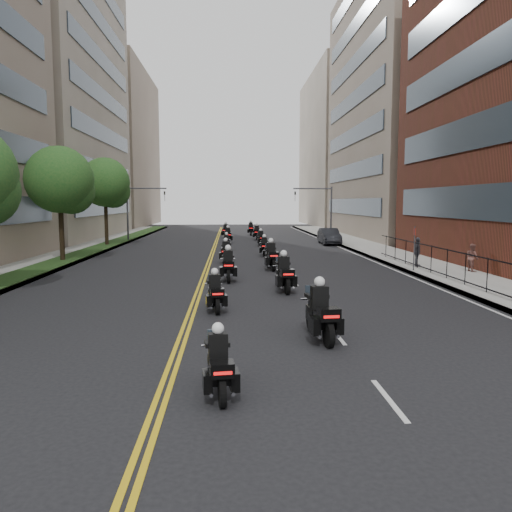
{
  "coord_description": "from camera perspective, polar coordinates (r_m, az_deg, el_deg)",
  "views": [
    {
      "loc": [
        -0.02,
        -9.64,
        4.02
      ],
      "look_at": [
        1.13,
        12.61,
        1.6
      ],
      "focal_mm": 35.0,
      "sensor_mm": 36.0,
      "label": 1
    }
  ],
  "objects": [
    {
      "name": "grass_strip",
      "position": [
        36.61,
        -20.72,
        -0.24
      ],
      "size": [
        2.0,
        90.0,
        0.04
      ],
      "primitive_type": "cube",
      "color": "#1B3814",
      "rests_on": "sidewalk_left"
    },
    {
      "name": "building_right_far",
      "position": [
        90.69,
        11.02,
        11.77
      ],
      "size": [
        15.0,
        28.0,
        26.0
      ],
      "primitive_type": "cube",
      "color": "gray",
      "rests_on": "ground"
    },
    {
      "name": "pedestrian_c",
      "position": [
        31.5,
        17.95,
        0.45
      ],
      "size": [
        0.67,
        1.11,
        1.77
      ],
      "primitive_type": "imported",
      "rotation": [
        0.0,
        0.0,
        1.32
      ],
      "color": "#45444C",
      "rests_on": "sidewalk_right"
    },
    {
      "name": "street_trees",
      "position": [
        30.35,
        -24.5,
        7.74
      ],
      "size": [
        4.4,
        38.4,
        7.98
      ],
      "color": "black",
      "rests_on": "ground"
    },
    {
      "name": "motorcycle_11",
      "position": [
        53.16,
        0.09,
        2.61
      ],
      "size": [
        0.59,
        2.39,
        1.76
      ],
      "rotation": [
        0.0,
        0.0,
        -0.06
      ],
      "color": "black",
      "rests_on": "ground"
    },
    {
      "name": "motorcycle_7",
      "position": [
        37.32,
        0.95,
        1.0
      ],
      "size": [
        0.51,
        2.2,
        1.62
      ],
      "rotation": [
        0.0,
        0.0,
        -0.03
      ],
      "color": "black",
      "rests_on": "ground"
    },
    {
      "name": "building_right_tan",
      "position": [
        62.49,
        17.94,
        16.03
      ],
      "size": [
        15.11,
        28.0,
        30.0
      ],
      "color": "gray",
      "rests_on": "ground"
    },
    {
      "name": "motorcycle_4",
      "position": [
        25.48,
        -3.21,
        -1.24
      ],
      "size": [
        0.58,
        2.5,
        1.84
      ],
      "rotation": [
        0.0,
        0.0,
        0.02
      ],
      "color": "black",
      "rests_on": "ground"
    },
    {
      "name": "motorcycle_0",
      "position": [
        10.66,
        -4.27,
        -12.53
      ],
      "size": [
        0.6,
        2.06,
        1.52
      ],
      "rotation": [
        0.0,
        0.0,
        0.12
      ],
      "color": "black",
      "rests_on": "ground"
    },
    {
      "name": "motorcycle_2",
      "position": [
        18.54,
        -4.68,
        -4.37
      ],
      "size": [
        0.65,
        2.15,
        1.59
      ],
      "rotation": [
        0.0,
        0.0,
        0.13
      ],
      "color": "black",
      "rests_on": "ground"
    },
    {
      "name": "motorcycle_10",
      "position": [
        49.11,
        -3.22,
        2.29
      ],
      "size": [
        0.59,
        2.35,
        1.73
      ],
      "rotation": [
        0.0,
        0.0,
        0.06
      ],
      "color": "black",
      "rests_on": "ground"
    },
    {
      "name": "pedestrian_b",
      "position": [
        30.38,
        23.48,
        -0.16
      ],
      "size": [
        0.69,
        0.84,
        1.56
      ],
      "primitive_type": "imported",
      "rotation": [
        0.0,
        0.0,
        1.72
      ],
      "color": "brown",
      "rests_on": "sidewalk_right"
    },
    {
      "name": "building_left_far",
      "position": [
        90.8,
        -17.31,
        11.6
      ],
      "size": [
        16.0,
        28.0,
        26.0
      ],
      "primitive_type": "cube",
      "color": "gray",
      "rests_on": "ground"
    },
    {
      "name": "motorcycle_13",
      "position": [
        60.53,
        -0.6,
        3.07
      ],
      "size": [
        0.57,
        2.46,
        1.82
      ],
      "rotation": [
        0.0,
        0.0,
        -0.01
      ],
      "color": "black",
      "rests_on": "ground"
    },
    {
      "name": "traffic_signal_right",
      "position": [
        52.52,
        7.57,
        5.79
      ],
      "size": [
        4.09,
        0.2,
        5.6
      ],
      "color": "#3F3F44",
      "rests_on": "ground"
    },
    {
      "name": "motorcycle_6",
      "position": [
        33.31,
        -3.5,
        0.38
      ],
      "size": [
        0.52,
        2.24,
        1.65
      ],
      "rotation": [
        0.0,
        0.0,
        -0.04
      ],
      "color": "black",
      "rests_on": "ground"
    },
    {
      "name": "building_left_mid",
      "position": [
        63.04,
        -24.47,
        17.54
      ],
      "size": [
        16.11,
        28.0,
        34.0
      ],
      "color": "gray",
      "rests_on": "ground"
    },
    {
      "name": "motorcycle_3",
      "position": [
        22.46,
        3.24,
        -2.22
      ],
      "size": [
        0.65,
        2.53,
        1.87
      ],
      "rotation": [
        0.0,
        0.0,
        0.07
      ],
      "color": "black",
      "rests_on": "ground"
    },
    {
      "name": "motorcycle_9",
      "position": [
        45.52,
        0.57,
        1.94
      ],
      "size": [
        0.61,
        2.19,
        1.62
      ],
      "rotation": [
        0.0,
        0.0,
        0.1
      ],
      "color": "black",
      "rests_on": "ground"
    },
    {
      "name": "traffic_signal_left",
      "position": [
        52.52,
        -13.47,
        5.68
      ],
      "size": [
        4.09,
        0.2,
        5.6
      ],
      "color": "#3F3F44",
      "rests_on": "ground"
    },
    {
      "name": "motorcycle_12",
      "position": [
        56.2,
        -3.49,
        2.81
      ],
      "size": [
        0.68,
        2.44,
        1.8
      ],
      "rotation": [
        0.0,
        0.0,
        -0.1
      ],
      "color": "black",
      "rests_on": "ground"
    },
    {
      "name": "motorcycle_1",
      "position": [
        14.74,
        7.39,
        -6.74
      ],
      "size": [
        0.72,
        2.52,
        1.86
      ],
      "rotation": [
        0.0,
        0.0,
        0.11
      ],
      "color": "black",
      "rests_on": "ground"
    },
    {
      "name": "sidewalk_left",
      "position": [
        36.87,
        -21.9,
        -0.39
      ],
      "size": [
        4.0,
        90.0,
        0.15
      ],
      "primitive_type": "cube",
      "color": "gray",
      "rests_on": "ground"
    },
    {
      "name": "iron_fence",
      "position": [
        24.49,
        23.83,
        -1.65
      ],
      "size": [
        0.05,
        28.0,
        1.5
      ],
      "color": "black",
      "rests_on": "sidewalk_right"
    },
    {
      "name": "motorcycle_5",
      "position": [
        29.69,
        1.76,
        -0.14
      ],
      "size": [
        0.67,
        2.55,
        1.88
      ],
      "rotation": [
        0.0,
        0.0,
        0.08
      ],
      "color": "black",
      "rests_on": "ground"
    },
    {
      "name": "motorcycle_8",
      "position": [
        41.42,
        -3.39,
        1.45
      ],
      "size": [
        0.48,
        2.07,
        1.53
      ],
      "rotation": [
        0.0,
        0.0,
        0.02
      ],
      "color": "black",
      "rests_on": "ground"
    },
    {
      "name": "ground",
      "position": [
        10.45,
        -2.75,
        -16.44
      ],
      "size": [
        160.0,
        160.0,
        0.0
      ],
      "primitive_type": "plane",
      "color": "black",
      "rests_on": "ground"
    },
    {
      "name": "parked_sedan",
      "position": [
        48.02,
        8.37,
        2.24
      ],
      "size": [
        1.69,
        4.67,
        1.53
      ],
      "primitive_type": "imported",
      "rotation": [
        0.0,
        0.0,
        -0.01
      ],
      "color": "black",
      "rests_on": "ground"
    },
    {
      "name": "sidewalk_right",
      "position": [
        36.88,
        16.08,
        -0.19
      ],
      "size": [
        4.0,
        90.0,
        0.15
      ],
      "primitive_type": "cube",
      "color": "gray",
      "rests_on": "ground"
    }
  ]
}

